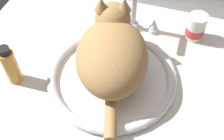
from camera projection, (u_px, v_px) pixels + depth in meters
countertop at (124, 81)px, 83.24cm from camera, size 103.25×70.58×3.00cm
sink_basin at (112, 76)px, 80.94cm from camera, size 37.61×37.61×2.64cm
faucet at (133, 10)px, 88.87cm from camera, size 17.74×11.02×20.42cm
cat at (112, 50)px, 75.03cm from camera, size 26.10×36.92×18.11cm
amber_bottle at (10, 66)px, 76.87cm from camera, size 4.11×4.11×13.17cm
pill_bottle at (196, 28)px, 89.40cm from camera, size 6.10×6.10×8.99cm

